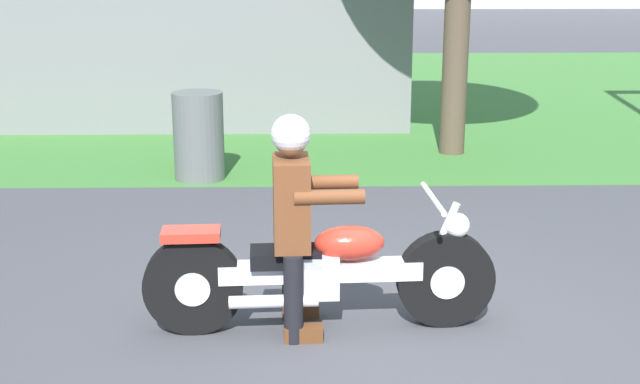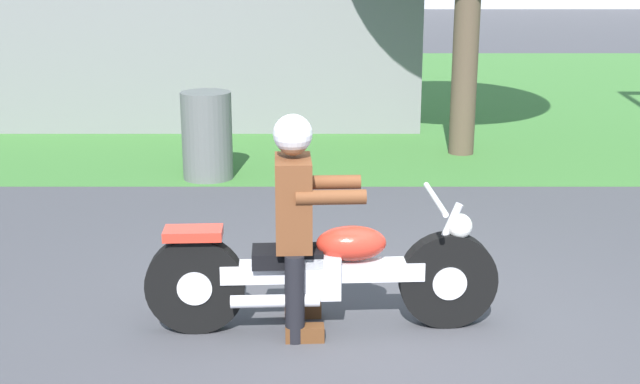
# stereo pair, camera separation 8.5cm
# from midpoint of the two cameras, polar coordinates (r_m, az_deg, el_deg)

# --- Properties ---
(ground) EXTENTS (120.00, 120.00, 0.00)m
(ground) POSITION_cam_midpoint_polar(r_m,az_deg,el_deg) (5.19, 4.38, -10.69)
(ground) COLOR #424247
(grass_verge) EXTENTS (60.00, 12.00, 0.01)m
(grass_verge) POSITION_cam_midpoint_polar(r_m,az_deg,el_deg) (14.54, 0.79, 6.71)
(grass_verge) COLOR #3D7533
(grass_verge) RESTS_ON ground
(motorcycle_lead) EXTENTS (2.23, 0.66, 0.87)m
(motorcycle_lead) POSITION_cam_midpoint_polar(r_m,az_deg,el_deg) (5.32, -0.34, -5.42)
(motorcycle_lead) COLOR black
(motorcycle_lead) RESTS_ON ground
(rider_lead) EXTENTS (0.56, 0.48, 1.39)m
(rider_lead) POSITION_cam_midpoint_polar(r_m,az_deg,el_deg) (5.17, -2.21, -1.06)
(rider_lead) COLOR black
(rider_lead) RESTS_ON ground
(trash_can) EXTENTS (0.53, 0.53, 0.93)m
(trash_can) POSITION_cam_midpoint_polar(r_m,az_deg,el_deg) (8.96, -8.49, 3.76)
(trash_can) COLOR #595E5B
(trash_can) RESTS_ON ground
(fence_segment) EXTENTS (7.00, 0.06, 1.80)m
(fence_segment) POSITION_cam_midpoint_polar(r_m,az_deg,el_deg) (11.29, -12.09, 8.31)
(fence_segment) COLOR slate
(fence_segment) RESTS_ON ground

